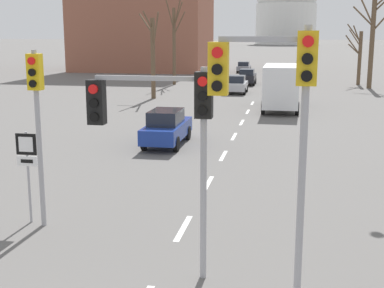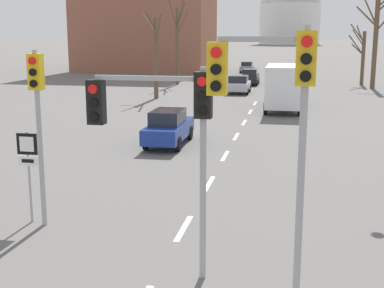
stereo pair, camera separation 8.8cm
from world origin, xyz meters
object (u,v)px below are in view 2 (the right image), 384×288
(route_sign_post, at_px, (28,161))
(sedan_mid_centre, at_px, (239,84))
(traffic_signal_near_left, at_px, (38,105))
(sedan_far_left, at_px, (250,77))
(sedan_near_right, at_px, (247,67))
(delivery_truck, at_px, (284,86))
(traffic_signal_centre_tall, at_px, (164,119))
(sedan_near_left, at_px, (169,127))
(traffic_signal_near_right, at_px, (274,100))

(route_sign_post, bearing_deg, sedan_mid_centre, 85.92)
(traffic_signal_near_left, distance_m, sedan_far_left, 42.23)
(traffic_signal_near_left, distance_m, sedan_mid_centre, 34.19)
(sedan_near_right, bearing_deg, sedan_far_left, -83.97)
(sedan_near_right, distance_m, delivery_truck, 35.66)
(traffic_signal_centre_tall, xyz_separation_m, sedan_near_left, (-3.14, 13.68, -2.65))
(traffic_signal_near_right, distance_m, sedan_near_left, 16.12)
(traffic_signal_near_left, relative_size, sedan_far_left, 1.25)
(sedan_near_right, bearing_deg, route_sign_post, -90.92)
(traffic_signal_near_right, bearing_deg, sedan_mid_centre, 96.77)
(traffic_signal_near_right, distance_m, delivery_truck, 27.80)
(traffic_signal_centre_tall, relative_size, sedan_near_right, 1.17)
(traffic_signal_near_left, distance_m, traffic_signal_centre_tall, 4.74)
(sedan_near_left, xyz_separation_m, sedan_mid_centre, (1.01, 22.76, -0.07))
(traffic_signal_near_left, xyz_separation_m, route_sign_post, (-0.46, 0.15, -1.60))
(traffic_signal_near_right, relative_size, sedan_far_left, 1.40)
(traffic_signal_centre_tall, relative_size, sedan_mid_centre, 1.21)
(traffic_signal_near_right, height_order, traffic_signal_centre_tall, traffic_signal_near_right)
(traffic_signal_centre_tall, bearing_deg, sedan_mid_centre, 93.35)
(traffic_signal_near_right, relative_size, delivery_truck, 0.76)
(traffic_signal_near_left, bearing_deg, sedan_near_left, 85.22)
(traffic_signal_centre_tall, bearing_deg, sedan_near_right, 93.33)
(route_sign_post, relative_size, sedan_near_right, 0.67)
(traffic_signal_centre_tall, distance_m, sedan_mid_centre, 36.61)
(traffic_signal_near_left, bearing_deg, sedan_mid_centre, 86.71)
(traffic_signal_near_left, height_order, sedan_far_left, traffic_signal_near_left)
(traffic_signal_near_left, distance_m, route_sign_post, 1.67)
(traffic_signal_centre_tall, height_order, sedan_mid_centre, traffic_signal_centre_tall)
(traffic_signal_near_left, height_order, sedan_near_left, traffic_signal_near_left)
(traffic_signal_near_right, relative_size, sedan_near_right, 1.38)
(traffic_signal_centre_tall, bearing_deg, delivery_truck, 85.67)
(sedan_near_right, height_order, sedan_mid_centre, sedan_mid_centre)
(sedan_near_right, height_order, sedan_far_left, sedan_far_left)
(sedan_mid_centre, bearing_deg, delivery_truck, -67.25)
(sedan_near_left, bearing_deg, route_sign_post, -97.20)
(route_sign_post, bearing_deg, traffic_signal_near_right, -28.18)
(route_sign_post, xyz_separation_m, sedan_near_left, (1.41, 11.13, -0.93))
(route_sign_post, distance_m, sedan_near_left, 11.25)
(traffic_signal_centre_tall, bearing_deg, sedan_near_left, 102.93)
(traffic_signal_centre_tall, distance_m, sedan_near_right, 61.94)
(traffic_signal_near_left, distance_m, delivery_truck, 24.97)
(delivery_truck, bearing_deg, traffic_signal_near_right, -89.34)
(sedan_mid_centre, distance_m, sedan_far_left, 8.06)
(sedan_mid_centre, bearing_deg, traffic_signal_near_left, -93.29)
(sedan_near_right, relative_size, delivery_truck, 0.55)
(traffic_signal_near_right, distance_m, traffic_signal_centre_tall, 2.66)
(traffic_signal_near_left, xyz_separation_m, delivery_truck, (6.10, 24.16, -1.70))
(traffic_signal_centre_tall, xyz_separation_m, route_sign_post, (-4.55, 2.56, -1.72))
(traffic_signal_near_left, relative_size, traffic_signal_near_right, 0.89)
(traffic_signal_near_left, height_order, traffic_signal_near_right, traffic_signal_near_right)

